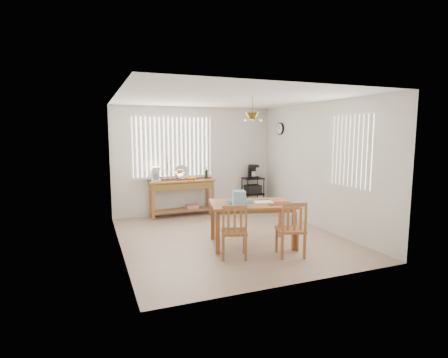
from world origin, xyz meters
name	(u,v)px	position (x,y,z in m)	size (l,w,h in m)	color
ground	(230,237)	(0.00, 0.00, -0.01)	(4.00, 4.50, 0.01)	tan
room_shell	(230,149)	(0.00, 0.01, 1.69)	(4.20, 4.70, 2.70)	silver
sideboard	(182,189)	(-0.39, 2.01, 0.65)	(1.54, 0.43, 0.87)	#A66538
sideboard_items	(171,175)	(-0.65, 2.03, 1.00)	(1.47, 0.36, 0.66)	maroon
wire_cart	(253,191)	(1.47, 2.00, 0.50)	(0.49, 0.39, 0.84)	black
cart_items	(253,172)	(1.47, 2.01, 0.99)	(0.20, 0.24, 0.34)	black
dining_table	(252,208)	(0.19, -0.56, 0.67)	(1.60, 1.23, 0.76)	#A66538
table_items	(245,199)	(0.02, -0.64, 0.85)	(1.08, 0.75, 0.24)	#136B6A
chair_left	(234,232)	(-0.36, -1.07, 0.43)	(0.52, 0.52, 0.88)	#A66538
chair_right	(291,230)	(0.52, -1.33, 0.45)	(0.52, 0.52, 0.91)	#A66538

